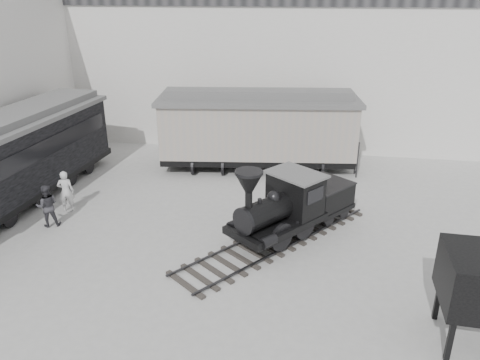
% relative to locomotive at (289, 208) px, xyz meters
% --- Properties ---
extents(ground, '(90.00, 90.00, 0.00)m').
position_rel_locomotive_xyz_m(ground, '(-2.69, -3.68, -1.17)').
color(ground, '#9E9E9B').
extents(north_wall, '(34.00, 2.51, 11.00)m').
position_rel_locomotive_xyz_m(north_wall, '(-2.69, 11.31, 4.39)').
color(north_wall, silver).
rests_on(north_wall, ground).
extents(locomotive, '(7.07, 8.23, 3.16)m').
position_rel_locomotive_xyz_m(locomotive, '(0.00, 0.00, 0.00)').
color(locomotive, '#2A2623').
rests_on(locomotive, ground).
extents(boxcar, '(10.52, 4.45, 4.18)m').
position_rel_locomotive_xyz_m(boxcar, '(-2.15, 7.15, 1.02)').
color(boxcar, black).
rests_on(boxcar, ground).
extents(passenger_coach, '(3.93, 14.04, 3.71)m').
position_rel_locomotive_xyz_m(passenger_coach, '(-12.06, 0.49, 0.88)').
color(passenger_coach, black).
rests_on(passenger_coach, ground).
extents(visitor_a, '(0.76, 0.61, 1.83)m').
position_rel_locomotive_xyz_m(visitor_a, '(-9.51, 0.63, -0.25)').
color(visitor_a, silver).
rests_on(visitor_a, ground).
extents(visitor_b, '(1.06, 0.98, 1.76)m').
position_rel_locomotive_xyz_m(visitor_b, '(-9.57, -0.76, -0.29)').
color(visitor_b, '#37363C').
rests_on(visitor_b, ground).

